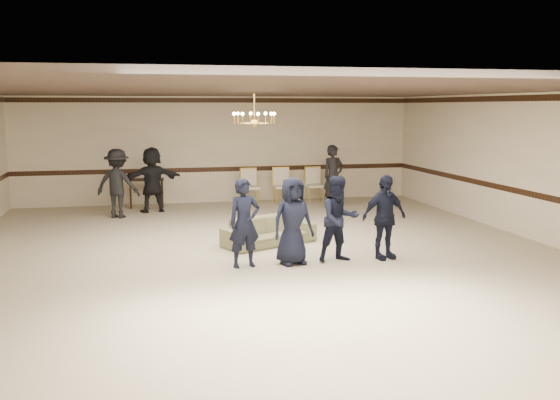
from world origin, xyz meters
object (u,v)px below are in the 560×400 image
Objects in this scene: adult_left at (118,184)px; banquet_chair_right at (315,185)px; boy_a at (244,223)px; boy_b at (293,221)px; adult_mid at (152,180)px; boy_c at (339,219)px; banquet_chair_left at (250,187)px; boy_d at (384,217)px; console_table at (146,193)px; adult_right at (333,177)px; chandelier at (254,108)px; settee at (269,231)px; banquet_chair_mid at (283,186)px.

banquet_chair_right is at bearing -144.15° from adult_left.
boy_b is (0.90, 0.00, 0.00)m from boy_a.
boy_a is 0.90× the size of adult_left.
adult_mid is 1.71× the size of banquet_chair_right.
boy_c reaches higher than banquet_chair_left.
adult_left reaches higher than boy_d.
boy_c is 1.62× the size of console_table.
adult_right is 1.80× the size of console_table.
boy_d is at bearing -7.62° from boy_c.
boy_a is 0.90m from boy_b.
adult_left is at bearing 107.83° from boy_b.
boy_a is (-0.53, -1.84, -2.06)m from chandelier.
adult_right is at bearing -29.74° from banquet_chair_left.
adult_right is 1.13m from banquet_chair_right.
settee is 1.11× the size of adult_left.
banquet_chair_left is (0.44, 7.03, -0.28)m from boy_b.
settee is at bearing 112.96° from boy_c.
adult_right is 1.71× the size of banquet_chair_left.
banquet_chair_mid is at bearing 70.80° from chandelier.
boy_a is 6.18m from adult_left.
chandelier is 0.89× the size of banquet_chair_right.
boy_b is at bearing -10.66° from boy_a.
banquet_chair_mid is 1.00m from banquet_chair_right.
banquet_chair_mid and banquet_chair_right have the same top height.
boy_c is 0.90× the size of adult_right.
banquet_chair_mid is at bearing 1.35° from console_table.
banquet_chair_left is at bearing 59.62° from settee.
boy_b is 1.00× the size of boy_d.
boy_a is at bearing 91.22° from adult_mid.
boy_c reaches higher than banquet_chair_mid.
boy_a is at bearing -104.28° from banquet_chair_mid.
adult_left reaches higher than console_table.
banquet_chair_left is 3.01m from console_table.
boy_b is 1.76m from settee.
settee is (-0.99, 1.68, -0.52)m from boy_c.
boy_a and boy_d have the same top height.
adult_mid is 0.98m from console_table.
chandelier is 6.32m from console_table.
console_table is (-3.46, 7.23, -0.39)m from boy_c.
chandelier reaches higher than console_table.
boy_c is 8.02m from console_table.
chandelier is 2.60m from settee.
boy_d is at bearing -82.93° from banquet_chair_mid.
banquet_chair_left is 1.00× the size of banquet_chair_mid.
boy_b is at bearing -98.63° from banquet_chair_left.
boy_b is at bearing -78.65° from chandelier.
chandelier is at bearing 102.06° from adult_mid.
banquet_chair_left is at bearing 68.55° from boy_a.
adult_left is (-5.10, 5.69, 0.09)m from boy_d.
chandelier is at bearing 117.02° from boy_c.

